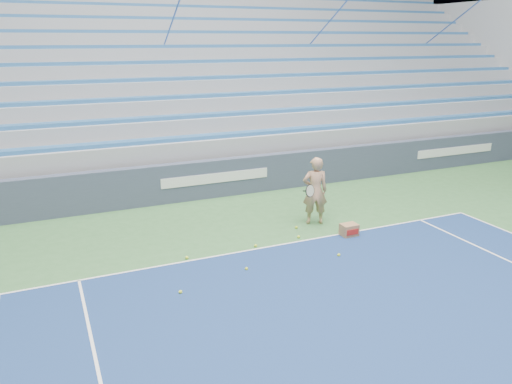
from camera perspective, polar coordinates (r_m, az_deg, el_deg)
sponsor_barrier at (r=14.46m, az=-4.77°, el=1.57°), size 30.00×0.32×1.10m
bleachers at (r=19.54m, az=-10.50°, el=10.80°), size 31.00×9.15×7.30m
tennis_player at (r=12.29m, az=6.75°, el=0.14°), size 0.96×0.91×1.69m
ball_box at (r=11.85m, az=10.59°, el=-4.29°), size 0.39×0.30×0.29m
tennis_ball_0 at (r=11.60m, az=4.89°, el=-5.11°), size 0.07×0.07×0.07m
tennis_ball_1 at (r=9.28m, az=-8.63°, el=-11.23°), size 0.07×0.07×0.07m
tennis_ball_2 at (r=11.08m, az=-0.04°, el=-6.15°), size 0.07×0.07×0.07m
tennis_ball_3 at (r=10.60m, az=-7.91°, el=-7.44°), size 0.07×0.07×0.07m
tennis_ball_4 at (r=12.16m, az=4.63°, el=-4.04°), size 0.07×0.07×0.07m
tennis_ball_5 at (r=10.77m, az=9.44°, el=-7.11°), size 0.07×0.07×0.07m
tennis_ball_6 at (r=10.03m, az=-1.09°, el=-8.76°), size 0.07×0.07×0.07m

